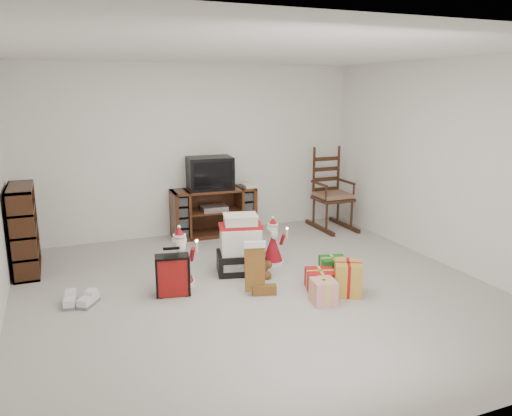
# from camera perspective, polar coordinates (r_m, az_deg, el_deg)

# --- Properties ---
(room) EXTENTS (5.01, 5.01, 2.51)m
(room) POSITION_cam_1_polar(r_m,az_deg,el_deg) (5.11, 0.22, 3.43)
(room) COLOR #B3ADA4
(room) RESTS_ON ground
(tv_stand) EXTENTS (1.25, 0.47, 0.71)m
(tv_stand) POSITION_cam_1_polar(r_m,az_deg,el_deg) (7.44, -4.86, -0.47)
(tv_stand) COLOR #4F2716
(tv_stand) RESTS_ON floor
(bookshelf) EXTENTS (0.28, 0.85, 1.04)m
(bookshelf) POSITION_cam_1_polar(r_m,az_deg,el_deg) (6.51, -25.00, -2.40)
(bookshelf) COLOR #361C0E
(bookshelf) RESTS_ON floor
(rocking_chair) EXTENTS (0.53, 0.87, 1.31)m
(rocking_chair) POSITION_cam_1_polar(r_m,az_deg,el_deg) (7.91, 8.53, 0.97)
(rocking_chair) COLOR #361C0E
(rocking_chair) RESTS_ON floor
(gift_pile) EXTENTS (0.63, 0.52, 0.69)m
(gift_pile) POSITION_cam_1_polar(r_m,az_deg,el_deg) (5.92, -1.77, -4.58)
(gift_pile) COLOR black
(gift_pile) RESTS_ON floor
(red_suitcase) EXTENTS (0.36, 0.23, 0.51)m
(red_suitcase) POSITION_cam_1_polar(r_m,az_deg,el_deg) (5.39, -9.50, -7.59)
(red_suitcase) COLOR maroon
(red_suitcase) RESTS_ON floor
(stocking) EXTENTS (0.29, 0.18, 0.59)m
(stocking) POSITION_cam_1_polar(r_m,az_deg,el_deg) (5.32, -0.13, -6.85)
(stocking) COLOR #0E7E1C
(stocking) RESTS_ON floor
(teddy_bear) EXTENTS (0.25, 0.22, 0.37)m
(teddy_bear) POSITION_cam_1_polar(r_m,az_deg,el_deg) (5.82, 0.24, -6.38)
(teddy_bear) COLOR brown
(teddy_bear) RESTS_ON floor
(santa_figurine) EXTENTS (0.29, 0.28, 0.60)m
(santa_figurine) POSITION_cam_1_polar(r_m,az_deg,el_deg) (6.25, 1.93, -4.34)
(santa_figurine) COLOR maroon
(santa_figurine) RESTS_ON floor
(mrs_claus_figurine) EXTENTS (0.33, 0.31, 0.67)m
(mrs_claus_figurine) POSITION_cam_1_polar(r_m,az_deg,el_deg) (5.64, -8.64, -6.18)
(mrs_claus_figurine) COLOR maroon
(mrs_claus_figurine) RESTS_ON floor
(sneaker_pair) EXTENTS (0.39, 0.30, 0.10)m
(sneaker_pair) POSITION_cam_1_polar(r_m,az_deg,el_deg) (5.44, -19.53, -9.95)
(sneaker_pair) COLOR white
(sneaker_pair) RESTS_ON floor
(gift_cluster) EXTENTS (0.58, 0.90, 0.27)m
(gift_cluster) POSITION_cam_1_polar(r_m,az_deg,el_deg) (5.50, 9.02, -8.09)
(gift_cluster) COLOR #B41415
(gift_cluster) RESTS_ON floor
(crt_television) EXTENTS (0.68, 0.52, 0.47)m
(crt_television) POSITION_cam_1_polar(r_m,az_deg,el_deg) (7.33, -5.29, 4.00)
(crt_television) COLOR black
(crt_television) RESTS_ON tv_stand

